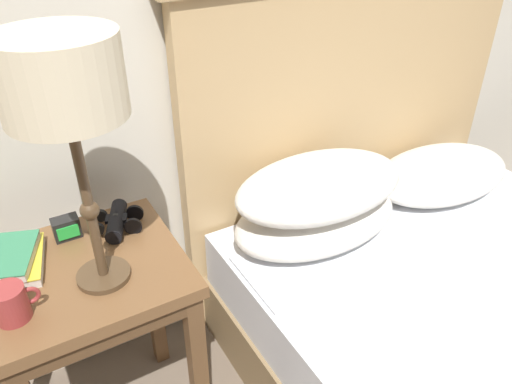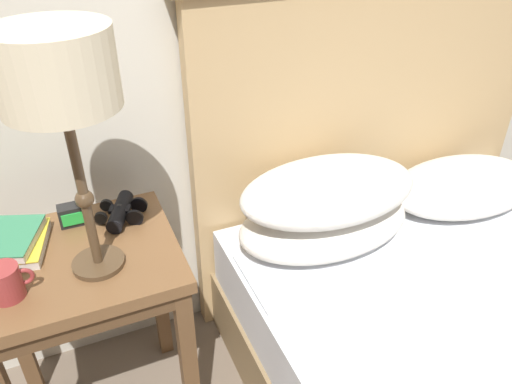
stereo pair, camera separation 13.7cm
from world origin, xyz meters
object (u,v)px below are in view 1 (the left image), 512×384
table_lamp (63,86)px  binoculars_pair (117,221)px  coffee_mug (11,303)px  nightstand (84,300)px  book_stacked_on_top (6,257)px  book_on_nightstand (11,264)px  bed (498,343)px  alarm_clock (66,228)px

table_lamp → binoculars_pair: bearing=63.7°
coffee_mug → nightstand: bearing=32.2°
book_stacked_on_top → nightstand: bearing=-29.0°
binoculars_pair → book_on_nightstand: bearing=-172.4°
table_lamp → book_stacked_on_top: table_lamp is taller
book_stacked_on_top → binoculars_pair: book_stacked_on_top is taller
bed → table_lamp: (-1.03, 0.45, 0.87)m
table_lamp → coffee_mug: bearing=-171.2°
table_lamp → coffee_mug: 0.49m
book_stacked_on_top → alarm_clock: bearing=21.9°
binoculars_pair → alarm_clock: 0.13m
bed → binoculars_pair: size_ratio=11.45×
table_lamp → coffee_mug: table_lamp is taller
book_on_nightstand → alarm_clock: bearing=22.3°
book_stacked_on_top → alarm_clock: (0.16, 0.06, -0.01)m
book_stacked_on_top → binoculars_pair: (0.29, 0.04, -0.02)m
coffee_mug → binoculars_pair: bearing=36.0°
nightstand → table_lamp: 0.60m
binoculars_pair → coffee_mug: bearing=-144.0°
nightstand → bed: size_ratio=0.36×
bed → coffee_mug: 1.38m
nightstand → book_on_nightstand: 0.20m
coffee_mug → book_stacked_on_top: bearing=86.8°
book_stacked_on_top → alarm_clock: size_ratio=3.05×
book_stacked_on_top → coffee_mug: bearing=-93.2°
nightstand → binoculars_pair: size_ratio=4.10×
bed → table_lamp: 1.43m
table_lamp → alarm_clock: table_lamp is taller
binoculars_pair → nightstand: bearing=-140.4°
book_on_nightstand → binoculars_pair: bearing=7.6°
book_on_nightstand → book_stacked_on_top: bearing=-169.6°
bed → alarm_clock: (-1.07, 0.66, 0.41)m
nightstand → binoculars_pair: (0.14, 0.12, 0.13)m
bed → binoculars_pair: bearing=146.0°
nightstand → table_lamp: size_ratio=1.13×
bed → book_stacked_on_top: 1.43m
nightstand → alarm_clock: (0.01, 0.14, 0.14)m
book_on_nightstand → coffee_mug: 0.18m
table_lamp → book_stacked_on_top: (-0.20, 0.15, -0.45)m
nightstand → book_stacked_on_top: bearing=151.0°
nightstand → book_on_nightstand: book_on_nightstand is taller
nightstand → bed: (1.09, -0.52, -0.28)m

